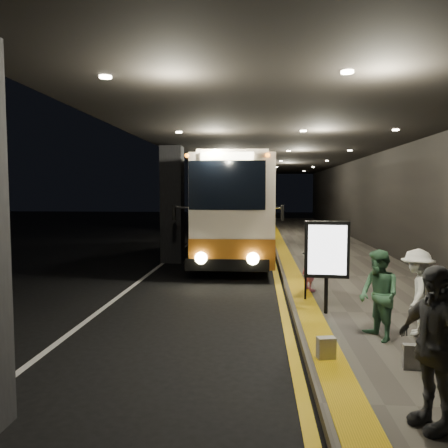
{
  "coord_description": "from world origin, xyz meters",
  "views": [
    {
      "loc": [
        1.75,
        -12.41,
        2.69
      ],
      "look_at": [
        0.71,
        0.93,
        1.7
      ],
      "focal_mm": 35.0,
      "sensor_mm": 36.0,
      "label": 1
    }
  ],
  "objects_px": {
    "stanchion_post": "(306,276)",
    "coach_third": "(248,202)",
    "coach_main": "(237,212)",
    "passenger_boarding": "(310,261)",
    "passenger_waiting_white": "(417,292)",
    "bag_plain": "(326,348)",
    "coach_second": "(249,205)",
    "passenger_waiting_grey": "(434,347)",
    "info_sign": "(327,251)",
    "passenger_waiting_green": "(379,295)",
    "bag_polka": "(414,357)"
  },
  "relations": [
    {
      "from": "stanchion_post",
      "to": "coach_third",
      "type": "bearing_deg",
      "value": 93.72
    },
    {
      "from": "coach_main",
      "to": "passenger_boarding",
      "type": "bearing_deg",
      "value": -74.39
    },
    {
      "from": "passenger_waiting_white",
      "to": "bag_plain",
      "type": "bearing_deg",
      "value": -29.89
    },
    {
      "from": "coach_second",
      "to": "passenger_waiting_grey",
      "type": "distance_m",
      "value": 27.16
    },
    {
      "from": "passenger_boarding",
      "to": "info_sign",
      "type": "distance_m",
      "value": 2.21
    },
    {
      "from": "passenger_boarding",
      "to": "passenger_waiting_grey",
      "type": "distance_m",
      "value": 6.57
    },
    {
      "from": "bag_plain",
      "to": "info_sign",
      "type": "height_order",
      "value": "info_sign"
    },
    {
      "from": "coach_main",
      "to": "bag_plain",
      "type": "height_order",
      "value": "coach_main"
    },
    {
      "from": "coach_second",
      "to": "passenger_boarding",
      "type": "bearing_deg",
      "value": -85.32
    },
    {
      "from": "coach_second",
      "to": "passenger_waiting_white",
      "type": "relative_size",
      "value": 7.38
    },
    {
      "from": "bag_plain",
      "to": "coach_third",
      "type": "bearing_deg",
      "value": 93.22
    },
    {
      "from": "passenger_waiting_green",
      "to": "passenger_waiting_white",
      "type": "xyz_separation_m",
      "value": [
        0.75,
        0.34,
        -0.01
      ]
    },
    {
      "from": "stanchion_post",
      "to": "info_sign",
      "type": "bearing_deg",
      "value": -75.17
    },
    {
      "from": "passenger_waiting_white",
      "to": "coach_second",
      "type": "bearing_deg",
      "value": -147.66
    },
    {
      "from": "passenger_waiting_grey",
      "to": "coach_third",
      "type": "bearing_deg",
      "value": 163.55
    },
    {
      "from": "passenger_boarding",
      "to": "stanchion_post",
      "type": "relative_size",
      "value": 1.36
    },
    {
      "from": "coach_main",
      "to": "coach_third",
      "type": "bearing_deg",
      "value": 88.9
    },
    {
      "from": "passenger_waiting_green",
      "to": "bag_plain",
      "type": "distance_m",
      "value": 1.53
    },
    {
      "from": "bag_plain",
      "to": "coach_main",
      "type": "bearing_deg",
      "value": 99.16
    },
    {
      "from": "coach_third",
      "to": "bag_plain",
      "type": "xyz_separation_m",
      "value": [
        2.03,
        -36.08,
        -1.35
      ]
    },
    {
      "from": "passenger_waiting_green",
      "to": "passenger_waiting_white",
      "type": "distance_m",
      "value": 0.82
    },
    {
      "from": "coach_third",
      "to": "bag_plain",
      "type": "height_order",
      "value": "coach_third"
    },
    {
      "from": "passenger_waiting_green",
      "to": "coach_third",
      "type": "bearing_deg",
      "value": 165.19
    },
    {
      "from": "coach_main",
      "to": "bag_plain",
      "type": "xyz_separation_m",
      "value": [
        1.94,
        -12.05,
        -1.52
      ]
    },
    {
      "from": "coach_main",
      "to": "info_sign",
      "type": "xyz_separation_m",
      "value": [
        2.33,
        -9.51,
        -0.38
      ]
    },
    {
      "from": "coach_main",
      "to": "stanchion_post",
      "type": "height_order",
      "value": "coach_main"
    },
    {
      "from": "passenger_waiting_green",
      "to": "coach_main",
      "type": "bearing_deg",
      "value": 175.21
    },
    {
      "from": "passenger_waiting_grey",
      "to": "bag_plain",
      "type": "relative_size",
      "value": 5.25
    },
    {
      "from": "passenger_waiting_white",
      "to": "stanchion_post",
      "type": "distance_m",
      "value": 2.94
    },
    {
      "from": "coach_main",
      "to": "passenger_boarding",
      "type": "xyz_separation_m",
      "value": [
        2.24,
        -7.37,
        -0.94
      ]
    },
    {
      "from": "coach_third",
      "to": "passenger_boarding",
      "type": "distance_m",
      "value": 31.5
    },
    {
      "from": "bag_polka",
      "to": "bag_plain",
      "type": "height_order",
      "value": "bag_polka"
    },
    {
      "from": "coach_main",
      "to": "coach_third",
      "type": "height_order",
      "value": "coach_main"
    },
    {
      "from": "coach_main",
      "to": "passenger_waiting_grey",
      "type": "distance_m",
      "value": 14.21
    },
    {
      "from": "bag_plain",
      "to": "info_sign",
      "type": "distance_m",
      "value": 2.81
    },
    {
      "from": "coach_third",
      "to": "coach_main",
      "type": "bearing_deg",
      "value": -86.5
    },
    {
      "from": "stanchion_post",
      "to": "passenger_waiting_green",
      "type": "bearing_deg",
      "value": -70.86
    },
    {
      "from": "passenger_boarding",
      "to": "passenger_waiting_white",
      "type": "height_order",
      "value": "passenger_waiting_white"
    },
    {
      "from": "passenger_boarding",
      "to": "stanchion_post",
      "type": "height_order",
      "value": "passenger_boarding"
    },
    {
      "from": "coach_second",
      "to": "coach_third",
      "type": "height_order",
      "value": "coach_second"
    },
    {
      "from": "passenger_waiting_white",
      "to": "info_sign",
      "type": "distance_m",
      "value": 1.95
    },
    {
      "from": "passenger_boarding",
      "to": "coach_second",
      "type": "bearing_deg",
      "value": -11.72
    },
    {
      "from": "coach_second",
      "to": "passenger_boarding",
      "type": "distance_m",
      "value": 20.6
    },
    {
      "from": "passenger_waiting_grey",
      "to": "passenger_boarding",
      "type": "bearing_deg",
      "value": 163.96
    },
    {
      "from": "passenger_waiting_white",
      "to": "info_sign",
      "type": "bearing_deg",
      "value": -107.72
    },
    {
      "from": "info_sign",
      "to": "coach_main",
      "type": "bearing_deg",
      "value": 108.52
    },
    {
      "from": "passenger_boarding",
      "to": "passenger_waiting_green",
      "type": "distance_m",
      "value": 3.79
    },
    {
      "from": "coach_second",
      "to": "bag_polka",
      "type": "distance_m",
      "value": 25.66
    },
    {
      "from": "passenger_waiting_white",
      "to": "stanchion_post",
      "type": "xyz_separation_m",
      "value": [
        -1.7,
        2.39,
        -0.22
      ]
    },
    {
      "from": "bag_polka",
      "to": "info_sign",
      "type": "height_order",
      "value": "info_sign"
    }
  ]
}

